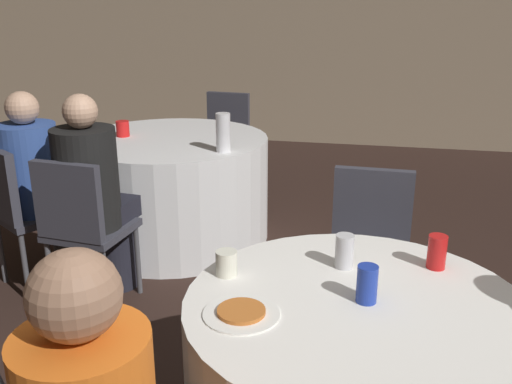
# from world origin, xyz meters

# --- Properties ---
(wall_back) EXTENTS (16.00, 0.06, 2.80)m
(wall_back) POSITION_xyz_m (0.00, 5.09, 1.40)
(wall_back) COLOR gray
(wall_back) RESTS_ON ground_plane
(table_far) EXTENTS (1.34, 1.34, 0.74)m
(table_far) POSITION_xyz_m (-1.25, 2.00, 0.37)
(table_far) COLOR white
(table_far) RESTS_ON ground_plane
(chair_near_north) EXTENTS (0.41, 0.42, 0.87)m
(chair_near_north) POSITION_xyz_m (0.12, 0.95, 0.53)
(chair_near_north) COLOR #383842
(chair_near_north) RESTS_ON ground_plane
(chair_far_southwest) EXTENTS (0.55, 0.55, 0.87)m
(chair_far_southwest) POSITION_xyz_m (-1.85, 1.10, 0.53)
(chair_far_southwest) COLOR #383842
(chair_far_southwest) RESTS_ON ground_plane
(chair_far_north) EXTENTS (0.44, 0.44, 0.87)m
(chair_far_north) POSITION_xyz_m (-1.15, 3.08, 0.53)
(chair_far_north) COLOR #383842
(chair_far_north) RESTS_ON ground_plane
(chair_far_south) EXTENTS (0.44, 0.45, 0.87)m
(chair_far_south) POSITION_xyz_m (-1.37, 0.93, 0.53)
(chair_far_south) COLOR #383842
(chair_far_south) RESTS_ON ground_plane
(person_blue_shirt) EXTENTS (0.45, 0.48, 1.16)m
(person_blue_shirt) POSITION_xyz_m (-1.76, 1.23, 0.59)
(person_blue_shirt) COLOR #282828
(person_blue_shirt) RESTS_ON ground_plane
(person_black_shirt) EXTENTS (0.36, 0.51, 1.19)m
(person_black_shirt) POSITION_xyz_m (-1.36, 1.08, 0.60)
(person_black_shirt) COLOR black
(person_black_shirt) RESTS_ON ground_plane
(pizza_plate_near) EXTENTS (0.24, 0.24, 0.02)m
(pizza_plate_near) POSITION_xyz_m (-0.25, -0.16, 0.74)
(pizza_plate_near) COLOR white
(pizza_plate_near) RESTS_ON table_near
(soda_can_silver) EXTENTS (0.07, 0.07, 0.12)m
(soda_can_silver) POSITION_xyz_m (0.03, 0.23, 0.80)
(soda_can_silver) COLOR silver
(soda_can_silver) RESTS_ON table_near
(soda_can_red) EXTENTS (0.07, 0.07, 0.12)m
(soda_can_red) POSITION_xyz_m (0.35, 0.29, 0.80)
(soda_can_red) COLOR red
(soda_can_red) RESTS_ON table_near
(soda_can_blue) EXTENTS (0.07, 0.07, 0.12)m
(soda_can_blue) POSITION_xyz_m (0.12, -0.00, 0.80)
(soda_can_blue) COLOR #1E38A5
(soda_can_blue) RESTS_ON table_near
(cup_near) EXTENTS (0.07, 0.07, 0.09)m
(cup_near) POSITION_xyz_m (-0.36, 0.09, 0.78)
(cup_near) COLOR silver
(cup_near) RESTS_ON table_near
(bottle_far) EXTENTS (0.09, 0.09, 0.24)m
(bottle_far) POSITION_xyz_m (-0.80, 1.71, 0.86)
(bottle_far) COLOR white
(bottle_far) RESTS_ON table_far
(cup_far) EXTENTS (0.09, 0.09, 0.11)m
(cup_far) POSITION_xyz_m (-1.58, 1.97, 0.79)
(cup_far) COLOR red
(cup_far) RESTS_ON table_far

